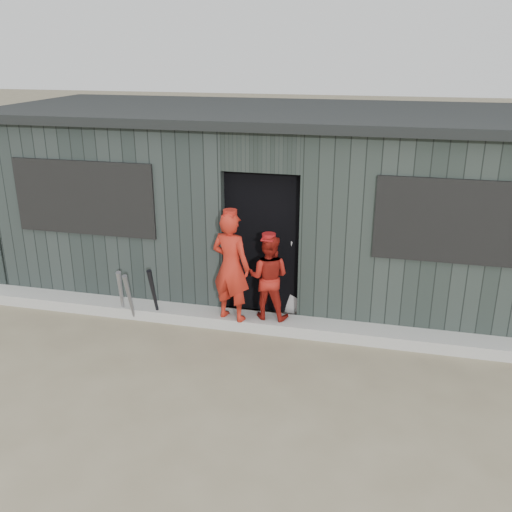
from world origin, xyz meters
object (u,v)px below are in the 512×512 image
(bat_mid, at_px, (130,298))
(dugout, at_px, (283,200))
(player_red_right, at_px, (268,277))
(player_red_left, at_px, (231,267))
(bat_right, at_px, (154,295))
(player_grey_back, at_px, (295,274))
(bat_left, at_px, (121,294))

(bat_mid, relative_size, dugout, 0.09)
(player_red_right, bearing_deg, player_red_left, 19.74)
(bat_mid, xyz_separation_m, bat_right, (0.30, 0.09, 0.03))
(bat_right, height_order, player_red_left, player_red_left)
(bat_right, relative_size, player_red_left, 0.56)
(player_red_right, bearing_deg, dugout, -82.92)
(player_red_left, height_order, player_red_right, player_red_left)
(player_red_left, bearing_deg, player_grey_back, -125.70)
(bat_left, xyz_separation_m, player_red_right, (1.94, 0.23, 0.34))
(player_red_left, xyz_separation_m, player_grey_back, (0.72, 0.57, -0.26))
(dugout, bearing_deg, bat_mid, -130.12)
(bat_mid, relative_size, player_red_left, 0.52)
(player_red_right, relative_size, dugout, 0.13)
(player_grey_back, relative_size, dugout, 0.15)
(bat_left, height_order, dugout, dugout)
(player_grey_back, xyz_separation_m, dugout, (-0.42, 1.21, 0.68))
(dugout, bearing_deg, player_red_right, -84.89)
(bat_mid, height_order, dugout, dugout)
(player_red_left, relative_size, dugout, 0.17)
(bat_right, bearing_deg, bat_left, -178.06)
(player_grey_back, height_order, dugout, dugout)
(player_red_left, height_order, player_grey_back, player_red_left)
(bat_left, relative_size, player_red_left, 0.52)
(bat_right, distance_m, dugout, 2.45)
(player_red_right, xyz_separation_m, player_grey_back, (0.27, 0.43, -0.10))
(bat_left, bearing_deg, player_red_right, 6.75)
(bat_left, bearing_deg, bat_mid, -26.36)
(bat_left, xyz_separation_m, dugout, (1.80, 1.87, 0.92))
(bat_left, relative_size, player_red_right, 0.67)
(player_red_right, distance_m, player_grey_back, 0.51)
(player_red_left, xyz_separation_m, dugout, (0.30, 1.78, 0.43))
(player_red_left, distance_m, player_red_right, 0.50)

